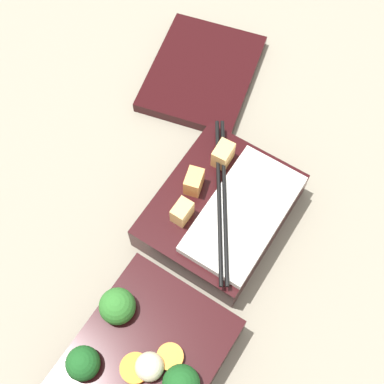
# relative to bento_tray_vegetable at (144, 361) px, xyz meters

# --- Properties ---
(ground_plane) EXTENTS (3.00, 3.00, 0.00)m
(ground_plane) POSITION_rel_bento_tray_vegetable_xyz_m (0.10, 0.00, -0.03)
(ground_plane) COLOR gray
(bento_tray_vegetable) EXTENTS (0.19, 0.15, 0.08)m
(bento_tray_vegetable) POSITION_rel_bento_tray_vegetable_xyz_m (0.00, 0.00, 0.00)
(bento_tray_vegetable) COLOR black
(bento_tray_vegetable) RESTS_ON ground_plane
(bento_tray_rice) EXTENTS (0.20, 0.15, 0.07)m
(bento_tray_rice) POSITION_rel_bento_tray_vegetable_xyz_m (0.21, 0.02, -0.00)
(bento_tray_rice) COLOR black
(bento_tray_rice) RESTS_ON ground_plane
(bento_lid) EXTENTS (0.22, 0.19, 0.02)m
(bento_lid) POSITION_rel_bento_tray_vegetable_xyz_m (0.39, 0.17, -0.02)
(bento_lid) COLOR black
(bento_lid) RESTS_ON ground_plane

